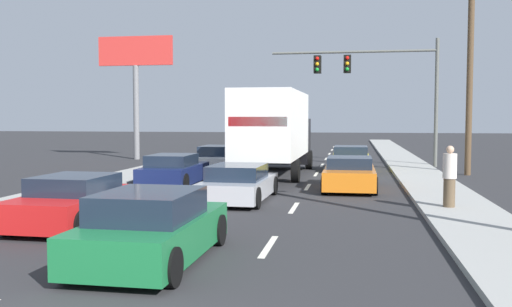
% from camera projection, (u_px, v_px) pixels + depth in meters
% --- Properties ---
extents(ground_plane, '(140.00, 140.00, 0.00)m').
position_uv_depth(ground_plane, '(290.00, 166.00, 30.57)').
color(ground_plane, '#2B2B2D').
extents(sidewalk_right, '(2.21, 80.00, 0.14)m').
position_uv_depth(sidewalk_right, '(421.00, 176.00, 24.56)').
color(sidewalk_right, '#9E9E99').
rests_on(sidewalk_right, ground_plane).
extents(sidewalk_left, '(2.21, 80.00, 0.14)m').
position_uv_depth(sidewalk_left, '(146.00, 172.00, 26.73)').
color(sidewalk_left, '#9E9E99').
rests_on(sidewalk_left, ground_plane).
extents(lane_markings, '(3.54, 52.00, 0.01)m').
position_uv_depth(lane_markings, '(280.00, 173.00, 26.54)').
color(lane_markings, silver).
rests_on(lane_markings, ground_plane).
extents(car_white, '(1.89, 4.61, 1.20)m').
position_uv_depth(car_white, '(218.00, 158.00, 29.03)').
color(car_white, white).
rests_on(car_white, ground_plane).
extents(car_navy, '(1.89, 4.03, 1.24)m').
position_uv_depth(car_navy, '(174.00, 171.00, 21.62)').
color(car_navy, '#141E4C').
rests_on(car_navy, ground_plane).
extents(car_red, '(2.01, 4.08, 1.23)m').
position_uv_depth(car_red, '(76.00, 202.00, 13.76)').
color(car_red, red).
rests_on(car_red, ground_plane).
extents(box_truck, '(2.76, 9.27, 3.76)m').
position_uv_depth(box_truck, '(275.00, 128.00, 25.17)').
color(box_truck, white).
rests_on(box_truck, ground_plane).
extents(car_silver, '(2.02, 4.19, 1.16)m').
position_uv_depth(car_silver, '(239.00, 184.00, 17.77)').
color(car_silver, '#B7BABF').
rests_on(car_silver, ground_plane).
extents(car_green, '(1.97, 4.07, 1.32)m').
position_uv_depth(car_green, '(152.00, 229.00, 10.24)').
color(car_green, '#196B38').
rests_on(car_green, ground_plane).
extents(car_yellow, '(1.93, 4.17, 1.23)m').
position_uv_depth(car_yellow, '(351.00, 159.00, 27.97)').
color(car_yellow, yellow).
rests_on(car_yellow, ground_plane).
extents(car_orange, '(1.92, 4.29, 1.20)m').
position_uv_depth(car_orange, '(349.00, 174.00, 20.69)').
color(car_orange, orange).
rests_on(car_orange, ground_plane).
extents(traffic_signal_mast, '(8.90, 0.69, 6.83)m').
position_uv_depth(traffic_signal_mast, '(367.00, 73.00, 30.25)').
color(traffic_signal_mast, '#595B56').
rests_on(traffic_signal_mast, ground_plane).
extents(utility_pole_mid, '(1.80, 0.28, 8.93)m').
position_uv_depth(utility_pole_mid, '(470.00, 74.00, 25.48)').
color(utility_pole_mid, brown).
rests_on(utility_pole_mid, ground_plane).
extents(roadside_billboard, '(4.84, 0.36, 7.74)m').
position_uv_depth(roadside_billboard, '(136.00, 70.00, 35.24)').
color(roadside_billboard, slate).
rests_on(roadside_billboard, ground_plane).
extents(pedestrian_near_corner, '(0.38, 0.38, 1.72)m').
position_uv_depth(pedestrian_near_corner, '(450.00, 176.00, 15.66)').
color(pedestrian_near_corner, brown).
rests_on(pedestrian_near_corner, sidewalk_right).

